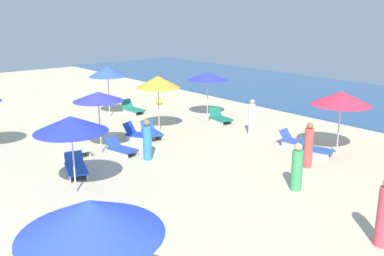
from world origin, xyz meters
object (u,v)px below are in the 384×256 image
object	(u,v)px
lounge_chair_4_0	(76,168)
beachgoer_7	(252,118)
umbrella_0	(98,97)
lounge_chair_3_1	(294,141)
beachgoer_3	(297,168)
lounge_chair_2_1	(138,134)
beachgoer_1	(384,214)
umbrella_3	(342,98)
umbrella_2	(158,82)
beachgoer_2	(147,141)
beachgoer_6	(308,146)
lounge_chair_3_0	(316,149)
lounge_chair_5_0	(132,109)
umbrella_4	(71,124)
lounge_chair_6_0	(220,118)
umbrella_1	(90,217)
lounge_chair_0_1	(121,149)
umbrella_6	(208,76)
beach_ball_1	(115,231)
umbrella_5	(108,71)
lounge_chair_2_0	(151,132)
lounge_chair_0_0	(76,147)
beach_ball_0	(159,101)

from	to	relation	value
lounge_chair_4_0	beachgoer_7	world-z (taller)	beachgoer_7
lounge_chair_4_0	umbrella_0	bearing A→B (deg)	59.10
lounge_chair_3_1	beachgoer_3	xyz separation A→B (m)	(2.68, -3.50, 0.45)
lounge_chair_2_1	beachgoer_1	world-z (taller)	beachgoer_1
umbrella_3	lounge_chair_3_1	world-z (taller)	umbrella_3
umbrella_2	beachgoer_2	xyz separation A→B (m)	(2.81, -2.58, -1.58)
lounge_chair_3_1	beachgoer_3	size ratio (longest dim) A/B	0.86
umbrella_3	beachgoer_6	distance (m)	2.64
lounge_chair_3_0	lounge_chair_5_0	xyz separation A→B (m)	(-10.57, -1.54, -0.01)
umbrella_2	umbrella_4	world-z (taller)	umbrella_2
lounge_chair_3_1	lounge_chair_6_0	size ratio (longest dim) A/B	0.96
umbrella_1	umbrella_2	xyz separation A→B (m)	(-10.31, 8.65, -0.23)
lounge_chair_0_1	lounge_chair_5_0	size ratio (longest dim) A/B	0.95
lounge_chair_0_1	lounge_chair_6_0	world-z (taller)	lounge_chair_6_0
umbrella_6	lounge_chair_0_1	bearing A→B (deg)	-71.34
beachgoer_2	beachgoer_6	world-z (taller)	beachgoer_6
lounge_chair_5_0	umbrella_0	bearing A→B (deg)	-136.06
lounge_chair_3_1	umbrella_4	bearing A→B (deg)	163.59
umbrella_2	umbrella_6	world-z (taller)	umbrella_2
umbrella_4	beachgoer_3	xyz separation A→B (m)	(4.26, 5.31, -1.45)
umbrella_2	lounge_chair_3_0	bearing A→B (deg)	21.52
beachgoer_2	beach_ball_1	distance (m)	5.68
umbrella_1	umbrella_5	size ratio (longest dim) A/B	1.06
lounge_chair_6_0	beachgoer_1	distance (m)	12.01
lounge_chair_2_0	lounge_chair_3_1	xyz separation A→B (m)	(4.81, 3.71, -0.02)
umbrella_6	beachgoer_3	size ratio (longest dim) A/B	1.55
lounge_chair_0_0	beach_ball_0	xyz separation A→B (m)	(-5.28, 7.84, -0.09)
lounge_chair_2_0	beachgoer_3	distance (m)	7.50
beachgoer_6	umbrella_0	bearing A→B (deg)	163.86
lounge_chair_3_1	umbrella_4	xyz separation A→B (m)	(-1.58, -8.81, 1.90)
lounge_chair_2_0	beachgoer_7	distance (m)	4.50
lounge_chair_4_0	beachgoer_1	distance (m)	9.58
lounge_chair_3_1	beach_ball_0	size ratio (longest dim) A/B	3.51
lounge_chair_2_1	lounge_chair_3_0	size ratio (longest dim) A/B	1.10
beach_ball_1	umbrella_3	bearing A→B (deg)	89.91
umbrella_3	beachgoer_3	world-z (taller)	umbrella_3
lounge_chair_0_0	umbrella_4	world-z (taller)	umbrella_4
lounge_chair_2_1	beach_ball_0	xyz separation A→B (m)	(-5.32, 4.98, -0.07)
umbrella_3	lounge_chair_5_0	xyz separation A→B (m)	(-10.93, -2.45, -1.94)
lounge_chair_0_1	lounge_chair_2_0	xyz separation A→B (m)	(-0.99, 2.15, 0.05)
umbrella_6	beachgoer_1	distance (m)	13.21
umbrella_2	beachgoer_7	size ratio (longest dim) A/B	1.60
lounge_chair_0_1	beachgoer_1	size ratio (longest dim) A/B	0.82
lounge_chair_2_0	beachgoer_2	xyz separation A→B (m)	(2.16, -1.69, 0.46)
lounge_chair_0_1	beachgoer_3	size ratio (longest dim) A/B	0.93
umbrella_6	beachgoer_6	size ratio (longest dim) A/B	1.44
beachgoer_1	umbrella_6	bearing A→B (deg)	13.63
umbrella_2	lounge_chair_2_1	world-z (taller)	umbrella_2
lounge_chair_3_0	beachgoer_3	bearing A→B (deg)	-169.55
umbrella_5	beach_ball_1	xyz separation A→B (m)	(11.02, -6.15, -2.25)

